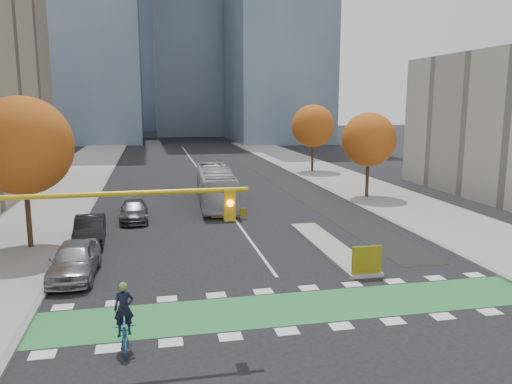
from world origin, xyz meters
name	(u,v)px	position (x,y,z in m)	size (l,w,h in m)	color
ground	(311,324)	(0.00, 0.00, 0.00)	(300.00, 300.00, 0.00)	black
sidewalk_west	(35,217)	(-13.50, 20.00, 0.07)	(7.00, 120.00, 0.15)	gray
sidewalk_east	(394,201)	(13.50, 20.00, 0.07)	(7.00, 120.00, 0.15)	gray
curb_west	(87,214)	(-10.00, 20.00, 0.07)	(0.30, 120.00, 0.16)	gray
curb_east	(353,203)	(10.00, 20.00, 0.07)	(0.30, 120.00, 0.16)	gray
bike_crossing	(299,307)	(0.00, 1.50, 0.01)	(20.00, 3.00, 0.01)	#287B39
centre_line	(201,173)	(0.00, 40.00, 0.01)	(0.15, 70.00, 0.01)	silver
bike_lane_paint	(289,185)	(7.50, 30.00, 0.01)	(2.50, 50.00, 0.01)	black
median_island	(330,246)	(4.00, 9.00, 0.08)	(1.60, 10.00, 0.16)	gray
hazard_board	(367,260)	(4.00, 4.20, 0.80)	(1.40, 0.12, 1.30)	yellow
tree_west	(23,146)	(-12.00, 12.00, 5.62)	(5.20, 5.20, 8.22)	#332114
tree_east_near	(369,140)	(12.00, 22.00, 4.86)	(4.40, 4.40, 7.08)	#332114
tree_east_far	(313,126)	(12.50, 38.00, 5.24)	(4.80, 4.80, 7.65)	#332114
traffic_signal_west	(69,230)	(-7.93, -0.51, 4.03)	(8.53, 0.56, 5.20)	#BF9914
cyclist	(125,327)	(-6.44, -0.50, 0.75)	(0.84, 2.00, 2.25)	navy
bus	(216,186)	(-0.65, 21.83, 1.47)	(2.47, 10.58, 2.95)	#B6BBBF
parked_car_a	(75,260)	(-9.00, 6.89, 0.82)	(1.94, 4.82, 1.64)	gray
parked_car_b	(90,230)	(-9.00, 12.76, 0.75)	(1.59, 4.55, 1.50)	black
parked_car_c	(134,211)	(-6.71, 17.76, 0.67)	(1.86, 4.58, 1.33)	#434448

